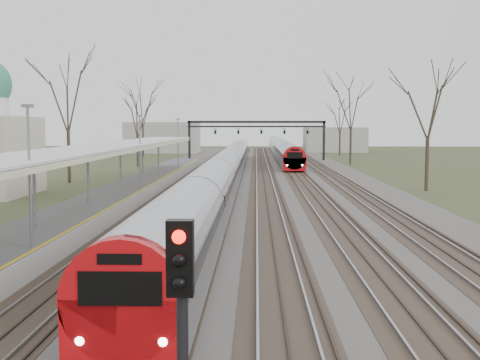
# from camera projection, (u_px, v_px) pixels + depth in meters

# --- Properties ---
(track_bed) EXTENTS (24.00, 160.00, 0.22)m
(track_bed) POSITION_uv_depth(u_px,v_px,m) (257.00, 177.00, 61.93)
(track_bed) COLOR #474442
(track_bed) RESTS_ON ground
(platform) EXTENTS (3.50, 69.00, 1.00)m
(platform) POSITION_uv_depth(u_px,v_px,m) (132.00, 191.00, 44.72)
(platform) COLOR #9E9B93
(platform) RESTS_ON ground
(canopy) EXTENTS (4.10, 50.00, 3.11)m
(canopy) POSITION_uv_depth(u_px,v_px,m) (117.00, 147.00, 39.92)
(canopy) COLOR slate
(canopy) RESTS_ON platform
(signal_gantry) EXTENTS (21.00, 0.59, 6.08)m
(signal_gantry) POSITION_uv_depth(u_px,v_px,m) (257.00, 128.00, 91.35)
(signal_gantry) COLOR black
(signal_gantry) RESTS_ON ground
(tree_west_far) EXTENTS (5.50, 5.50, 11.33)m
(tree_west_far) POSITION_uv_depth(u_px,v_px,m) (67.00, 96.00, 54.71)
(tree_west_far) COLOR #2D231C
(tree_west_far) RESTS_ON ground
(tree_east_far) EXTENTS (5.00, 5.00, 10.30)m
(tree_east_far) POSITION_uv_depth(u_px,v_px,m) (429.00, 101.00, 47.97)
(tree_east_far) COLOR #2D231C
(tree_east_far) RESTS_ON ground
(train_near) EXTENTS (2.62, 90.21, 3.05)m
(train_near) POSITION_uv_depth(u_px,v_px,m) (227.00, 166.00, 56.84)
(train_near) COLOR #9B9EA4
(train_near) RESTS_ON ground
(train_far) EXTENTS (2.62, 75.21, 3.05)m
(train_far) POSITION_uv_depth(u_px,v_px,m) (281.00, 148.00, 103.87)
(train_far) COLOR #9B9EA4
(train_far) RESTS_ON ground
(signal_post) EXTENTS (0.35, 0.45, 4.10)m
(signal_post) POSITION_uv_depth(u_px,v_px,m) (182.00, 322.00, 7.94)
(signal_post) COLOR black
(signal_post) RESTS_ON ground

